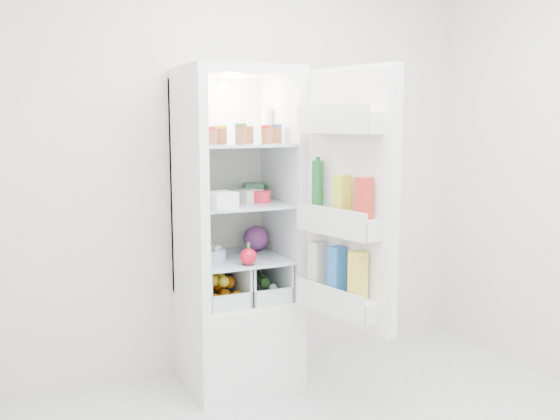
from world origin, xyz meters
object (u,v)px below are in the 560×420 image
red_cabbage (256,238)px  mushroom_bowl (213,255)px  refrigerator (234,269)px  fridge_door (347,205)px

red_cabbage → mushroom_bowl: 0.36m
refrigerator → red_cabbage: size_ratio=12.06×
refrigerator → red_cabbage: bearing=17.6°
red_cabbage → mushroom_bowl: (-0.32, -0.16, -0.04)m
red_cabbage → fridge_door: 0.76m
refrigerator → mushroom_bowl: bearing=-145.6°
red_cabbage → fridge_door: fridge_door is taller
fridge_door → red_cabbage: bearing=4.4°
refrigerator → fridge_door: refrigerator is taller
refrigerator → mushroom_bowl: (-0.17, -0.11, 0.11)m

